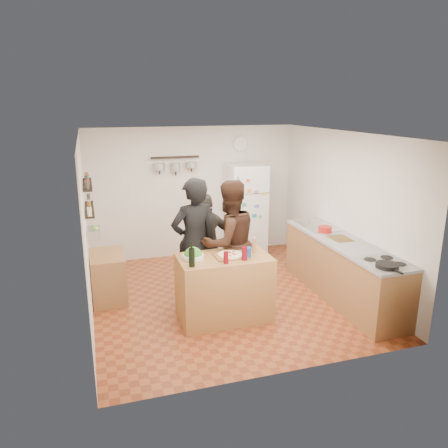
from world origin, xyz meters
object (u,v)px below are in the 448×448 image
object	(u,v)px
person_left	(194,243)
wall_clock	(240,144)
side_table	(108,277)
pepper_mill	(254,246)
red_bowl	(325,229)
fridge	(245,211)
wine_bottle	(192,258)
skillet	(387,266)
person_back	(207,242)
prep_island	(224,288)
person_center	(229,243)
salt_canister	(248,252)
counter_run	(342,270)
salad_bowl	(193,257)

from	to	relation	value
person_left	wall_clock	distance (m)	2.91
side_table	wall_clock	bearing A→B (deg)	31.30
pepper_mill	red_bowl	bearing A→B (deg)	21.03
wall_clock	fridge	bearing A→B (deg)	-90.00
wine_bottle	skillet	bearing A→B (deg)	-18.95
person_back	skillet	xyz separation A→B (m)	(1.79, -2.09, 0.16)
wall_clock	wine_bottle	bearing A→B (deg)	-119.67
prep_island	skillet	distance (m)	2.16
pepper_mill	person_center	world-z (taller)	person_center
fridge	skillet	bearing A→B (deg)	-79.26
person_center	fridge	distance (m)	2.16
person_left	wall_clock	bearing A→B (deg)	-136.24
person_back	red_bowl	xyz separation A→B (m)	(1.84, -0.47, 0.18)
side_table	prep_island	bearing A→B (deg)	-36.13
salt_canister	red_bowl	xyz separation A→B (m)	(1.58, 0.72, -0.02)
fridge	wall_clock	world-z (taller)	wall_clock
pepper_mill	prep_island	bearing A→B (deg)	-173.66
person_back	side_table	distance (m)	1.61
pepper_mill	skillet	size ratio (longest dim) A/B	0.61
person_back	wall_clock	xyz separation A→B (m)	(1.14, 1.67, 1.36)
counter_run	fridge	distance (m)	2.46
pepper_mill	skillet	distance (m)	1.75
salad_bowl	counter_run	xyz separation A→B (m)	(2.35, 0.06, -0.49)
red_bowl	person_center	bearing A→B (deg)	-175.61
skillet	person_back	bearing A→B (deg)	130.57
wine_bottle	counter_run	world-z (taller)	wine_bottle
fridge	side_table	xyz separation A→B (m)	(-2.69, -1.31, -0.54)
person_back	wine_bottle	bearing A→B (deg)	59.11
skillet	salt_canister	bearing A→B (deg)	149.55
salt_canister	fridge	bearing A→B (deg)	70.71
pepper_mill	skillet	bearing A→B (deg)	-37.75
wine_bottle	person_back	world-z (taller)	person_back
counter_run	wine_bottle	bearing A→B (deg)	-172.39
person_back	salad_bowl	bearing A→B (deg)	57.49
prep_island	salad_bowl	size ratio (longest dim) A/B	4.28
prep_island	fridge	bearing A→B (deg)	63.80
person_left	person_back	size ratio (longest dim) A/B	1.23
fridge	wall_clock	xyz separation A→B (m)	(0.00, 0.33, 1.25)
pepper_mill	red_bowl	distance (m)	1.54
salad_bowl	person_left	bearing A→B (deg)	74.93
salt_canister	fridge	world-z (taller)	fridge
salad_bowl	salt_canister	size ratio (longest dim) A/B	2.06
prep_island	wine_bottle	xyz separation A→B (m)	(-0.50, -0.22, 0.57)
red_bowl	wall_clock	world-z (taller)	wall_clock
person_left	salad_bowl	bearing A→B (deg)	62.42
salad_bowl	pepper_mill	xyz separation A→B (m)	(0.87, 0.00, 0.06)
person_left	side_table	bearing A→B (deg)	-37.86
wall_clock	person_back	bearing A→B (deg)	-124.33
prep_island	skillet	size ratio (longest dim) A/B	4.37
counter_run	fridge	world-z (taller)	fridge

